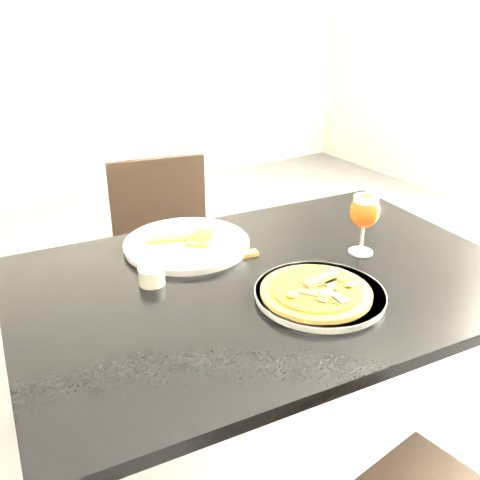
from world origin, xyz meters
TOP-DOWN VIEW (x-y plane):
  - dining_table at (-0.15, 0.15)m, footprint 1.28×0.92m
  - chair_far at (-0.09, 0.89)m, footprint 0.45×0.45m
  - plate_main at (-0.11, 0.01)m, footprint 0.39×0.39m
  - pizza at (-0.13, 0.01)m, footprint 0.25×0.25m
  - plate_second at (-0.24, 0.40)m, footprint 0.41×0.41m
  - crust_scraps at (-0.23, 0.40)m, footprint 0.19×0.14m
  - loose_crust at (-0.16, 0.28)m, footprint 0.12×0.05m
  - sauce_cup at (-0.40, 0.27)m, footprint 0.06×0.06m
  - beer_glass at (0.13, 0.13)m, footprint 0.08×0.08m

SIDE VIEW (x-z plane):
  - chair_far at x=-0.09m, z-range 0.04..0.87m
  - dining_table at x=-0.15m, z-range 0.28..1.03m
  - loose_crust at x=-0.16m, z-range 0.75..0.76m
  - plate_main at x=-0.11m, z-range 0.75..0.77m
  - plate_second at x=-0.24m, z-range 0.75..0.77m
  - sauce_cup at x=-0.40m, z-range 0.75..0.79m
  - crust_scraps at x=-0.23m, z-range 0.77..0.78m
  - pizza at x=-0.13m, z-range 0.76..0.79m
  - beer_glass at x=0.13m, z-range 0.79..0.95m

